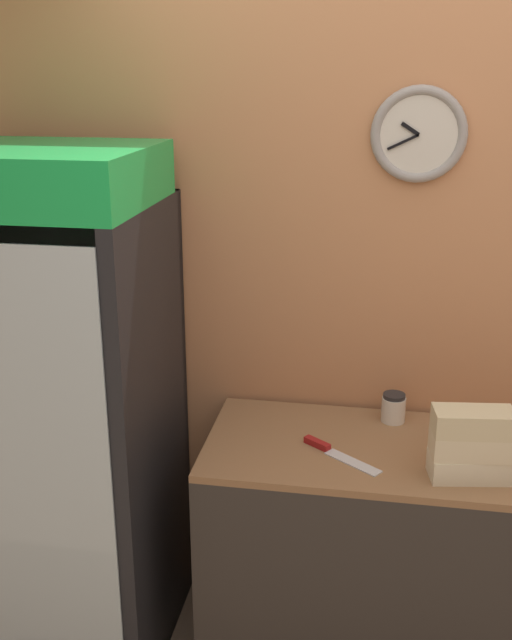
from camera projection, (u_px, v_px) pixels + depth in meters
name	position (u px, v px, depth m)	size (l,w,h in m)	color
wall_back	(449.00, 283.00, 2.64)	(5.20, 0.09, 2.70)	tan
prep_counter	(434.00, 562.00, 2.62)	(1.59, 0.59, 0.87)	#332D28
beverage_cooler	(61.00, 385.00, 2.64)	(0.75, 0.70, 1.85)	black
sandwich_stack_bottom	(469.00, 466.00, 2.31)	(0.26, 0.15, 0.08)	beige
sandwich_stack_middle	(471.00, 444.00, 2.29)	(0.25, 0.14, 0.08)	beige
sandwich_stack_top	(474.00, 422.00, 2.26)	(0.25, 0.14, 0.08)	beige
chefs_knife	(331.00, 451.00, 2.47)	(0.27, 0.21, 0.02)	silver
condiment_jar	(393.00, 408.00, 2.68)	(0.09, 0.09, 0.10)	silver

